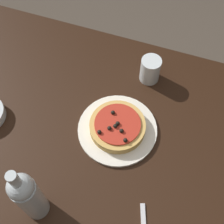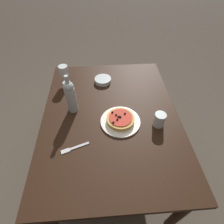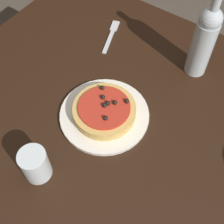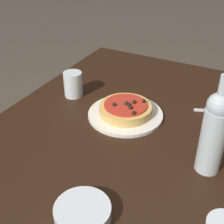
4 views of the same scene
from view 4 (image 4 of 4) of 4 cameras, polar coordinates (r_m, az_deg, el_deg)
dining_table at (r=1.10m, az=3.62°, el=-7.13°), size 1.25×0.95×0.72m
dinner_plate at (r=1.12m, az=2.46°, el=-0.44°), size 0.27×0.27×0.01m
pizza at (r=1.11m, az=2.51°, el=0.60°), size 0.19×0.19×0.05m
wine_bottle at (r=0.87m, az=18.21°, el=-3.37°), size 0.07×0.07×0.29m
water_cup at (r=1.24m, az=-7.13°, el=5.06°), size 0.07×0.07×0.10m
side_bowl at (r=0.78m, az=-5.40°, el=-17.81°), size 0.14×0.14×0.03m
fork at (r=1.21m, az=19.34°, el=0.05°), size 0.08×0.17×0.00m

